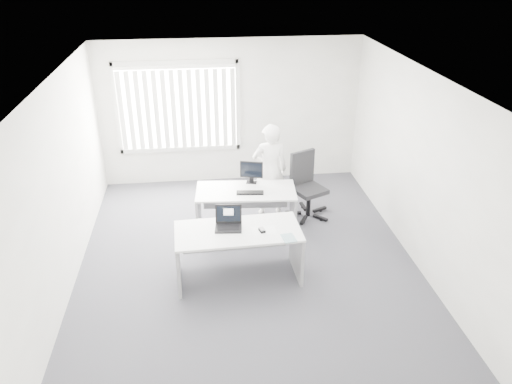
{
  "coord_description": "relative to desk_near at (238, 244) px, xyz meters",
  "views": [
    {
      "loc": [
        -0.63,
        -6.27,
        4.32
      ],
      "look_at": [
        0.15,
        0.15,
        1.09
      ],
      "focal_mm": 35.0,
      "sensor_mm": 36.0,
      "label": 1
    }
  ],
  "objects": [
    {
      "name": "desk_far",
      "position": [
        0.25,
        1.33,
        -0.04
      ],
      "size": [
        1.66,
        0.88,
        0.73
      ],
      "rotation": [
        0.0,
        0.0,
        -0.08
      ],
      "color": "white",
      "rests_on": "ground"
    },
    {
      "name": "wall_right",
      "position": [
        2.67,
        0.39,
        0.83
      ],
      "size": [
        0.02,
        6.0,
        2.8
      ],
      "primitive_type": "cube",
      "color": "white",
      "rests_on": "ground"
    },
    {
      "name": "office_chair",
      "position": [
        1.36,
        1.73,
        -0.21
      ],
      "size": [
        0.87,
        0.87,
        1.15
      ],
      "rotation": [
        0.0,
        0.0,
        0.43
      ],
      "color": "black",
      "rests_on": "ground"
    },
    {
      "name": "ground",
      "position": [
        0.17,
        0.39,
        -0.57
      ],
      "size": [
        6.0,
        6.0,
        0.0
      ],
      "primitive_type": "plane",
      "color": "#504F56",
      "rests_on": "ground"
    },
    {
      "name": "keyboard",
      "position": [
        0.3,
        1.21,
        0.18
      ],
      "size": [
        0.45,
        0.19,
        0.02
      ],
      "primitive_type": "cube",
      "rotation": [
        0.0,
        0.0,
        -0.12
      ],
      "color": "black",
      "rests_on": "desk_far"
    },
    {
      "name": "ceiling",
      "position": [
        0.17,
        0.39,
        2.23
      ],
      "size": [
        5.0,
        6.0,
        0.02
      ],
      "primitive_type": "cube",
      "color": "silver",
      "rests_on": "wall_back"
    },
    {
      "name": "desk_near",
      "position": [
        0.0,
        0.0,
        0.0
      ],
      "size": [
        1.76,
        0.87,
        0.79
      ],
      "rotation": [
        0.0,
        0.0,
        0.04
      ],
      "color": "white",
      "rests_on": "ground"
    },
    {
      "name": "person",
      "position": [
        0.72,
        1.84,
        0.27
      ],
      "size": [
        0.62,
        0.42,
        1.67
      ],
      "primitive_type": "imported",
      "rotation": [
        0.0,
        0.0,
        3.18
      ],
      "color": "white",
      "rests_on": "ground"
    },
    {
      "name": "laptop",
      "position": [
        -0.13,
        0.05,
        0.36
      ],
      "size": [
        0.4,
        0.36,
        0.29
      ],
      "primitive_type": null,
      "rotation": [
        0.0,
        0.0,
        -0.1
      ],
      "color": "black",
      "rests_on": "desk_near"
    },
    {
      "name": "window",
      "position": [
        -0.83,
        3.35,
        0.98
      ],
      "size": [
        2.32,
        0.06,
        1.76
      ],
      "primitive_type": "cube",
      "color": "silver",
      "rests_on": "wall_back"
    },
    {
      "name": "wall_back",
      "position": [
        0.17,
        3.39,
        0.83
      ],
      "size": [
        5.0,
        0.02,
        2.8
      ],
      "primitive_type": "cube",
      "color": "white",
      "rests_on": "ground"
    },
    {
      "name": "wall_front",
      "position": [
        0.17,
        -2.61,
        0.83
      ],
      "size": [
        5.0,
        0.02,
        2.8
      ],
      "primitive_type": "cube",
      "color": "white",
      "rests_on": "ground"
    },
    {
      "name": "blinds",
      "position": [
        -0.83,
        3.29,
        0.95
      ],
      "size": [
        2.2,
        0.1,
        1.5
      ],
      "primitive_type": null,
      "color": "white",
      "rests_on": "wall_back"
    },
    {
      "name": "paper_sheet",
      "position": [
        0.35,
        -0.05,
        0.22
      ],
      "size": [
        0.34,
        0.26,
        0.0
      ],
      "primitive_type": "cube",
      "rotation": [
        0.0,
        0.0,
        0.07
      ],
      "color": "white",
      "rests_on": "desk_near"
    },
    {
      "name": "mouse",
      "position": [
        0.33,
        -0.07,
        0.25
      ],
      "size": [
        0.09,
        0.13,
        0.05
      ],
      "primitive_type": null,
      "rotation": [
        0.0,
        0.0,
        0.25
      ],
      "color": "#ACABAE",
      "rests_on": "paper_sheet"
    },
    {
      "name": "booklet",
      "position": [
        0.66,
        -0.29,
        0.23
      ],
      "size": [
        0.2,
        0.25,
        0.01
      ],
      "primitive_type": "cube",
      "rotation": [
        0.0,
        0.0,
        0.15
      ],
      "color": "silver",
      "rests_on": "desk_near"
    },
    {
      "name": "monitor",
      "position": [
        0.37,
        1.6,
        0.36
      ],
      "size": [
        0.4,
        0.22,
        0.38
      ],
      "primitive_type": null,
      "rotation": [
        0.0,
        0.0,
        -0.28
      ],
      "color": "black",
      "rests_on": "desk_far"
    },
    {
      "name": "wall_left",
      "position": [
        -2.33,
        0.39,
        0.83
      ],
      "size": [
        0.02,
        6.0,
        2.8
      ],
      "primitive_type": "cube",
      "color": "white",
      "rests_on": "ground"
    }
  ]
}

